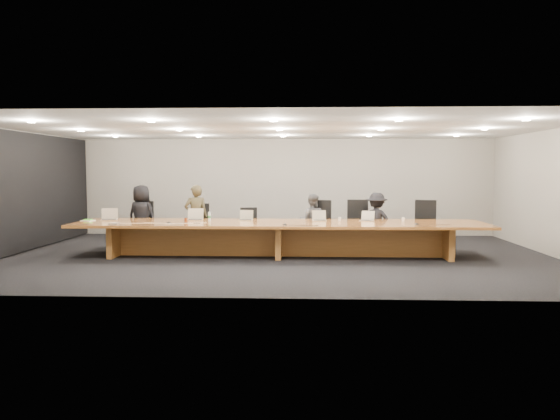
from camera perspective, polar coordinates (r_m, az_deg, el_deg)
The scene contains 29 objects.
ground at distance 12.11m, azimuth -0.06°, elevation -4.83°, with size 12.00×12.00×0.00m, color black.
back_wall at distance 15.96m, azimuth 0.60°, elevation 2.40°, with size 12.00×0.02×2.80m, color #BAB4A9.
left_wall_panel at distance 13.60m, azimuth -25.93°, elevation 1.55°, with size 0.08×7.84×2.74m, color black.
conference_table at distance 12.04m, azimuth -0.06°, elevation -2.38°, with size 9.00×1.80×0.75m.
chair_far_left at distance 13.94m, azimuth -14.38°, elevation -1.39°, with size 0.59×0.59×1.15m, color black, non-canonical shape.
chair_left at distance 13.57m, azimuth -8.21°, elevation -1.58°, with size 0.56×0.56×1.09m, color black, non-canonical shape.
chair_mid_left at distance 13.34m, azimuth -3.16°, elevation -1.84°, with size 0.51×0.51×1.00m, color black, non-canonical shape.
chair_mid_right at distance 13.19m, azimuth 4.04°, elevation -1.48°, with size 0.61×0.61×1.20m, color black, non-canonical shape.
chair_right at distance 13.26m, azimuth 8.23°, elevation -1.45°, with size 0.61×0.61×1.21m, color black, non-canonical shape.
chair_far_right at distance 13.48m, azimuth 14.85°, elevation -1.47°, with size 0.61×0.61×1.20m, color black, non-canonical shape.
person_a at distance 13.83m, azimuth -14.27°, elevation -0.63°, with size 0.75×0.49×1.53m, color black.
person_b at distance 13.39m, azimuth -8.76°, elevation -0.68°, with size 0.56×0.37×1.55m, color #39331F.
person_c at distance 13.27m, azimuth 3.36°, elevation -1.17°, with size 0.64×0.50×1.32m, color #505052.
person_d at distance 13.24m, azimuth 10.06°, elevation -1.14°, with size 0.88×0.51×1.36m, color black.
laptop_a at distance 13.09m, azimuth -17.43°, elevation -0.41°, with size 0.36×0.26×0.28m, color #BDA990, non-canonical shape.
laptop_b at distance 12.64m, azimuth -8.86°, elevation -0.43°, with size 0.36×0.26×0.28m, color #B8A78C, non-canonical shape.
laptop_c at distance 12.49m, azimuth -3.61°, elevation -0.54°, with size 0.31×0.22×0.24m, color #BAAC8E, non-canonical shape.
laptop_d at distance 12.37m, azimuth 4.16°, elevation -0.58°, with size 0.31×0.23×0.25m, color #C5B796, non-canonical shape.
laptop_e at distance 12.47m, azimuth 9.05°, elevation -0.60°, with size 0.30×0.22×0.24m, color #BAA98E, non-canonical shape.
water_bottle at distance 12.33m, azimuth -7.39°, elevation -0.71°, with size 0.06×0.06×0.20m, color silver.
amber_mug at distance 12.27m, azimuth -9.80°, elevation -1.02°, with size 0.07×0.07×0.09m, color maroon.
paper_cup_near at distance 12.41m, azimuth 6.25°, elevation -0.95°, with size 0.07×0.07×0.08m, color white.
paper_cup_far at distance 12.52m, azimuth 12.75°, elevation -0.97°, with size 0.07×0.07×0.09m, color white.
notepad at distance 13.09m, azimuth -19.43°, elevation -1.05°, with size 0.26×0.21×0.02m, color silver.
lime_gadget at distance 13.07m, azimuth -19.43°, elevation -0.96°, with size 0.18×0.10×0.03m, color #58D338.
av_box at distance 12.07m, azimuth -16.94°, elevation -1.38°, with size 0.20×0.15×0.03m, color #AAAAAF.
mic_left at distance 12.09m, azimuth -11.56°, elevation -1.27°, with size 0.12×0.12×0.03m, color black.
mic_center at distance 11.43m, azimuth 0.51°, elevation -1.50°, with size 0.11×0.11×0.03m, color black.
mic_right at distance 11.86m, azimuth 14.11°, elevation -1.42°, with size 0.12×0.12×0.03m, color black.
Camera 1 is at (0.55, -11.94, 1.90)m, focal length 35.00 mm.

